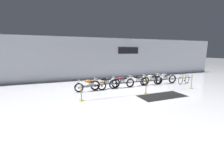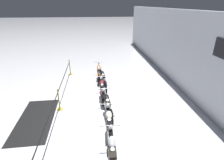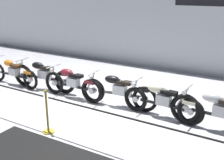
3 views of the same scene
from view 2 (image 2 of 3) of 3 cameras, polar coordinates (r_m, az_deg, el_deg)
The scene contains 11 objects.
ground_plane at distance 8.44m, azimuth -6.68°, elevation -8.53°, with size 120.00×120.00×0.00m, color silver.
back_wall at distance 8.99m, azimuth 27.45°, elevation 5.69°, with size 28.00×0.29×4.20m.
motorcycle_orange_0 at distance 11.19m, azimuth -4.30°, elevation 2.58°, with size 2.33×0.62×0.91m.
motorcycle_black_1 at distance 10.07m, azimuth -3.02°, elevation 0.21°, with size 2.45×0.62×0.95m.
motorcycle_maroon_2 at distance 8.89m, azimuth -3.25°, elevation -3.13°, with size 2.15×0.62×0.94m.
motorcycle_black_3 at distance 7.57m, azimuth -1.57°, elevation -8.26°, with size 2.28×0.62×0.94m.
motorcycle_cream_4 at distance 6.51m, azimuth -0.91°, elevation -14.51°, with size 2.20×0.62×0.92m.
motorcycle_silver_5 at distance 5.47m, azimuth 0.12°, elevation -23.34°, with size 2.34×0.62×0.96m.
stanchion_far_left at distance 9.43m, azimuth -15.67°, elevation -0.74°, with size 8.58×0.28×1.05m.
stanchion_mid_left at distance 8.32m, azimuth -16.85°, elevation -7.12°, with size 0.28×0.28×1.05m.
floor_banner at distance 8.20m, azimuth -23.59°, elevation -11.65°, with size 3.14×1.43×0.01m, color black.
Camera 2 is at (7.15, 0.21, 4.48)m, focal length 28.00 mm.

